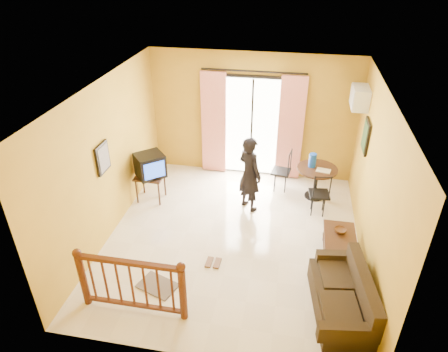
% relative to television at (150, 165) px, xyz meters
% --- Properties ---
extents(ground, '(5.00, 5.00, 0.00)m').
position_rel_television_xyz_m(ground, '(1.87, -0.96, -0.82)').
color(ground, beige).
rests_on(ground, ground).
extents(room_shell, '(5.00, 5.00, 5.00)m').
position_rel_television_xyz_m(room_shell, '(1.87, -0.96, 0.89)').
color(room_shell, white).
rests_on(room_shell, ground).
extents(balcony_door, '(2.25, 0.14, 2.46)m').
position_rel_television_xyz_m(balcony_door, '(1.87, 1.47, 0.37)').
color(balcony_door, black).
rests_on(balcony_door, ground).
extents(tv_table, '(0.57, 0.48, 0.58)m').
position_rel_television_xyz_m(tv_table, '(-0.03, 0.00, -0.32)').
color(tv_table, black).
rests_on(tv_table, ground).
extents(television, '(0.72, 0.71, 0.48)m').
position_rel_television_xyz_m(television, '(0.00, 0.00, 0.00)').
color(television, black).
rests_on(television, tv_table).
extents(picture_left, '(0.05, 0.42, 0.52)m').
position_rel_television_xyz_m(picture_left, '(-0.35, -1.16, 0.73)').
color(picture_left, black).
rests_on(picture_left, room_shell).
extents(dining_table, '(0.83, 0.83, 0.69)m').
position_rel_television_xyz_m(dining_table, '(3.34, 0.72, -0.27)').
color(dining_table, black).
rests_on(dining_table, ground).
extents(water_jug, '(0.15, 0.15, 0.29)m').
position_rel_television_xyz_m(water_jug, '(3.22, 0.78, 0.02)').
color(water_jug, '#1446BB').
rests_on(water_jug, dining_table).
extents(serving_tray, '(0.31, 0.24, 0.02)m').
position_rel_television_xyz_m(serving_tray, '(3.45, 0.62, -0.11)').
color(serving_tray, beige).
rests_on(serving_tray, dining_table).
extents(dining_chairs, '(1.24, 1.21, 0.95)m').
position_rel_television_xyz_m(dining_chairs, '(2.99, 0.50, -0.82)').
color(dining_chairs, black).
rests_on(dining_chairs, ground).
extents(air_conditioner, '(0.31, 0.60, 0.40)m').
position_rel_television_xyz_m(air_conditioner, '(3.96, 0.99, 1.33)').
color(air_conditioner, white).
rests_on(air_conditioner, room_shell).
extents(botanical_print, '(0.05, 0.50, 0.60)m').
position_rel_television_xyz_m(botanical_print, '(4.08, 0.34, 0.83)').
color(botanical_print, black).
rests_on(botanical_print, room_shell).
extents(coffee_table, '(0.53, 0.95, 0.42)m').
position_rel_television_xyz_m(coffee_table, '(3.72, -1.14, -0.53)').
color(coffee_table, black).
rests_on(coffee_table, ground).
extents(bowl, '(0.26, 0.26, 0.06)m').
position_rel_television_xyz_m(bowl, '(3.72, -0.98, -0.36)').
color(bowl, '#57351D').
rests_on(bowl, coffee_table).
extents(sofa, '(0.91, 1.64, 0.74)m').
position_rel_television_xyz_m(sofa, '(3.72, -2.34, -0.54)').
color(sofa, black).
rests_on(sofa, ground).
extents(standing_person, '(0.68, 0.65, 1.56)m').
position_rel_television_xyz_m(standing_person, '(2.01, 0.08, -0.03)').
color(standing_person, black).
rests_on(standing_person, ground).
extents(stair_balustrade, '(1.63, 0.13, 1.04)m').
position_rel_television_xyz_m(stair_balustrade, '(0.72, -2.86, -0.25)').
color(stair_balustrade, '#471E0F').
rests_on(stair_balustrade, ground).
extents(doormat, '(0.70, 0.58, 0.02)m').
position_rel_television_xyz_m(doormat, '(0.89, -2.36, -0.81)').
color(doormat, '#5C5149').
rests_on(doormat, ground).
extents(sandals, '(0.25, 0.25, 0.03)m').
position_rel_television_xyz_m(sandals, '(1.65, -1.69, -0.80)').
color(sandals, '#57351D').
rests_on(sandals, ground).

